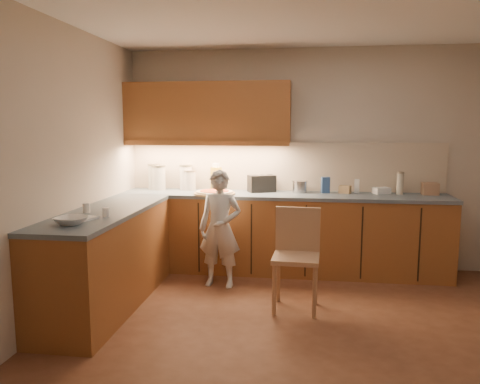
{
  "coord_description": "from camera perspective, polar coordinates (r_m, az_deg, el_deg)",
  "views": [
    {
      "loc": [
        -0.12,
        -3.65,
        1.69
      ],
      "look_at": [
        -0.8,
        1.2,
        1.0
      ],
      "focal_mm": 35.0,
      "sensor_mm": 36.0,
      "label": 1
    }
  ],
  "objects": [
    {
      "name": "mixing_bowl",
      "position": [
        3.94,
        -19.9,
        -3.29
      ],
      "size": [
        0.27,
        0.27,
        0.06
      ],
      "primitive_type": "imported",
      "rotation": [
        0.0,
        0.0,
        -0.13
      ],
      "color": "white",
      "rests_on": "l_counter"
    },
    {
      "name": "oil_jug",
      "position": [
        5.65,
        -2.92,
        1.72
      ],
      "size": [
        0.13,
        0.12,
        0.33
      ],
      "rotation": [
        0.0,
        0.0,
        -0.38
      ],
      "color": "gold",
      "rests_on": "l_counter"
    },
    {
      "name": "l_counter",
      "position": [
        5.12,
        -1.3,
        -5.89
      ],
      "size": [
        3.77,
        2.62,
        0.92
      ],
      "color": "#94582B",
      "rests_on": "ground"
    },
    {
      "name": "spice_jar_a",
      "position": [
        4.41,
        -18.22,
        -1.88
      ],
      "size": [
        0.07,
        0.07,
        0.09
      ],
      "primitive_type": "cylinder",
      "rotation": [
        0.0,
        0.0,
        -0.08
      ],
      "color": "silver",
      "rests_on": "l_counter"
    },
    {
      "name": "white_bottle",
      "position": [
        5.59,
        14.06,
        0.69
      ],
      "size": [
        0.06,
        0.06,
        0.16
      ],
      "primitive_type": "cube",
      "rotation": [
        0.0,
        0.0,
        -0.16
      ],
      "color": "white",
      "rests_on": "l_counter"
    },
    {
      "name": "child",
      "position": [
        4.95,
        -2.45,
        -4.49
      ],
      "size": [
        0.48,
        0.34,
        1.24
      ],
      "primitive_type": "imported",
      "rotation": [
        0.0,
        0.0,
        -0.09
      ],
      "color": "silver",
      "rests_on": "ground"
    },
    {
      "name": "dough_cloth",
      "position": [
        4.14,
        -18.98,
        -3.01
      ],
      "size": [
        0.3,
        0.27,
        0.02
      ],
      "primitive_type": "cube",
      "rotation": [
        0.0,
        0.0,
        -0.34
      ],
      "color": "white",
      "rests_on": "l_counter"
    },
    {
      "name": "blue_box",
      "position": [
        5.53,
        10.38,
        0.85
      ],
      "size": [
        0.1,
        0.08,
        0.19
      ],
      "primitive_type": "cube",
      "rotation": [
        0.0,
        0.0,
        0.2
      ],
      "color": "#2F518E",
      "rests_on": "l_counter"
    },
    {
      "name": "canister_b",
      "position": [
        5.8,
        -9.87,
        1.77
      ],
      "size": [
        0.17,
        0.17,
        0.3
      ],
      "rotation": [
        0.0,
        0.0,
        -0.14
      ],
      "color": "silver",
      "rests_on": "l_counter"
    },
    {
      "name": "canister_d",
      "position": [
        5.71,
        -6.12,
        1.46
      ],
      "size": [
        0.15,
        0.15,
        0.24
      ],
      "rotation": [
        0.0,
        0.0,
        0.12
      ],
      "color": "silver",
      "rests_on": "l_counter"
    },
    {
      "name": "steel_pot",
      "position": [
        5.52,
        7.29,
        0.67
      ],
      "size": [
        0.18,
        0.18,
        0.14
      ],
      "color": "#B1B1B6",
      "rests_on": "l_counter"
    },
    {
      "name": "card_box_b",
      "position": [
        5.72,
        22.16,
        0.36
      ],
      "size": [
        0.17,
        0.14,
        0.14
      ],
      "primitive_type": "cube",
      "rotation": [
        0.0,
        0.0,
        0.0
      ],
      "color": "tan",
      "rests_on": "l_counter"
    },
    {
      "name": "canister_a",
      "position": [
        5.85,
        -10.41,
        1.89
      ],
      "size": [
        0.16,
        0.16,
        0.32
      ],
      "rotation": [
        0.0,
        0.0,
        0.27
      ],
      "color": "beige",
      "rests_on": "l_counter"
    },
    {
      "name": "canister_c",
      "position": [
        5.77,
        -6.61,
        1.83
      ],
      "size": [
        0.16,
        0.16,
        0.31
      ],
      "rotation": [
        0.0,
        0.0,
        0.12
      ],
      "color": "silver",
      "rests_on": "l_counter"
    },
    {
      "name": "room",
      "position": [
        3.66,
        9.95,
        7.68
      ],
      "size": [
        4.54,
        4.5,
        2.62
      ],
      "color": "brown",
      "rests_on": "ground"
    },
    {
      "name": "flat_pack",
      "position": [
        5.63,
        16.85,
        0.17
      ],
      "size": [
        0.21,
        0.19,
        0.07
      ],
      "primitive_type": "cube",
      "rotation": [
        0.0,
        0.0,
        0.4
      ],
      "color": "white",
      "rests_on": "l_counter"
    },
    {
      "name": "pizza_on_board",
      "position": [
        5.34,
        -3.11,
        -0.07
      ],
      "size": [
        0.47,
        0.47,
        0.19
      ],
      "rotation": [
        0.0,
        0.0,
        -0.06
      ],
      "color": "tan",
      "rests_on": "l_counter"
    },
    {
      "name": "upper_cabinets",
      "position": [
        5.6,
        -3.99,
        9.61
      ],
      "size": [
        1.95,
        0.36,
        0.73
      ],
      "color": "#94582B",
      "rests_on": "ground"
    },
    {
      "name": "spice_jar_b",
      "position": [
        4.18,
        -16.03,
        -2.38
      ],
      "size": [
        0.06,
        0.06,
        0.08
      ],
      "primitive_type": "cylinder",
      "rotation": [
        0.0,
        0.0,
        0.11
      ],
      "color": "white",
      "rests_on": "l_counter"
    },
    {
      "name": "backsplash",
      "position": [
        5.66,
        5.37,
        3.12
      ],
      "size": [
        3.75,
        0.02,
        0.58
      ],
      "primitive_type": "cube",
      "color": "beige",
      "rests_on": "l_counter"
    },
    {
      "name": "tall_jar",
      "position": [
        5.63,
        18.92,
        1.04
      ],
      "size": [
        0.08,
        0.08,
        0.26
      ],
      "rotation": [
        0.0,
        0.0,
        0.39
      ],
      "color": "beige",
      "rests_on": "l_counter"
    },
    {
      "name": "card_box_a",
      "position": [
        5.55,
        12.67,
        0.31
      ],
      "size": [
        0.15,
        0.13,
        0.09
      ],
      "primitive_type": "cube",
      "rotation": [
        0.0,
        0.0,
        -0.38
      ],
      "color": "tan",
      "rests_on": "l_counter"
    },
    {
      "name": "wooden_chair",
      "position": [
        4.42,
        6.92,
        -7.12
      ],
      "size": [
        0.44,
        0.44,
        0.93
      ],
      "rotation": [
        0.0,
        0.0,
        -0.05
      ],
      "color": "tan",
      "rests_on": "ground"
    },
    {
      "name": "toaster",
      "position": [
        5.54,
        2.65,
        1.05
      ],
      "size": [
        0.35,
        0.29,
        0.2
      ],
      "rotation": [
        0.0,
        0.0,
        0.43
      ],
      "color": "black",
      "rests_on": "l_counter"
    }
  ]
}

